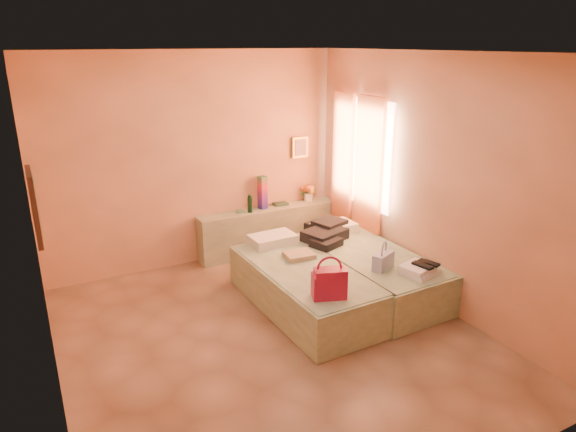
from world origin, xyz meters
name	(u,v)px	position (x,y,z in m)	size (l,w,h in m)	color
ground	(272,338)	(0.00, 0.00, 0.00)	(4.50, 4.50, 0.00)	#A27F61
room_walls	(264,155)	(0.21, 0.57, 1.79)	(4.02, 4.51, 2.81)	#F8AE84
headboard_ledge	(268,230)	(0.98, 2.10, 0.33)	(2.05, 0.30, 0.65)	#A8AF8F
bed_left	(304,288)	(0.60, 0.40, 0.25)	(0.90, 2.00, 0.50)	#ACC69F
bed_right	(369,272)	(1.50, 0.40, 0.25)	(0.90, 2.00, 0.50)	#ACC69F
water_bottle	(250,204)	(0.68, 2.06, 0.77)	(0.07, 0.07, 0.24)	#133621
rainbow_box	(263,193)	(0.91, 2.14, 0.88)	(0.10, 0.10, 0.47)	#A4143D
small_dish	(240,211)	(0.55, 2.12, 0.66)	(0.11, 0.11, 0.03)	#549A71
green_book	(281,204)	(1.20, 2.16, 0.67)	(0.20, 0.14, 0.03)	#2A4E38
flower_vase	(308,191)	(1.67, 2.16, 0.80)	(0.22, 0.22, 0.29)	white
magenta_handbag	(329,283)	(0.47, -0.31, 0.65)	(0.33, 0.19, 0.31)	#A4143D
khaki_garment	(299,255)	(0.69, 0.68, 0.53)	(0.33, 0.26, 0.06)	tan
clothes_pile	(328,233)	(1.29, 1.02, 0.59)	(0.57, 0.57, 0.17)	black
blue_handbag	(383,261)	(1.36, -0.03, 0.59)	(0.29, 0.12, 0.19)	#41579D
towel_stack	(420,270)	(1.62, -0.33, 0.55)	(0.35, 0.30, 0.10)	white
sandal_pair	(426,264)	(1.68, -0.35, 0.61)	(0.17, 0.23, 0.02)	black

